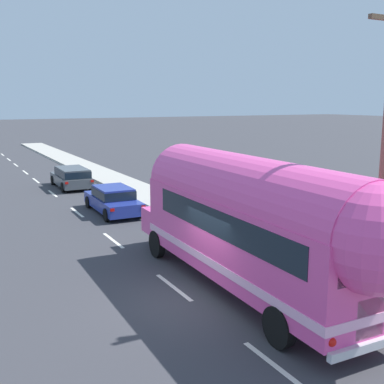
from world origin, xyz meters
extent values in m
plane|color=#38383D|center=(0.00, 0.00, 0.00)|extent=(300.00, 300.00, 0.00)
cube|color=silver|center=(0.00, -4.02, 0.00)|extent=(0.14, 2.40, 0.01)
cube|color=silver|center=(0.00, 1.12, 0.00)|extent=(0.14, 2.40, 0.01)
cube|color=silver|center=(0.00, 6.84, 0.00)|extent=(0.14, 2.40, 0.01)
cube|color=silver|center=(0.00, 12.60, 0.00)|extent=(0.14, 2.40, 0.01)
cube|color=silver|center=(0.00, 18.40, 0.00)|extent=(0.14, 2.40, 0.01)
cube|color=silver|center=(0.00, 24.00, 0.00)|extent=(0.14, 2.40, 0.01)
cube|color=silver|center=(0.00, 28.61, 0.00)|extent=(0.14, 2.40, 0.01)
cube|color=silver|center=(0.00, 33.83, 0.00)|extent=(0.14, 2.40, 0.01)
cube|color=silver|center=(0.00, 38.46, 0.00)|extent=(0.14, 2.40, 0.01)
cube|color=silver|center=(0.00, 43.37, 0.00)|extent=(0.14, 2.40, 0.01)
cube|color=silver|center=(3.67, 12.00, 0.00)|extent=(0.12, 80.00, 0.01)
cube|color=#ADA89E|center=(5.00, 10.00, 0.07)|extent=(2.66, 90.00, 0.15)
cube|color=#EA4C9E|center=(1.82, -0.27, 1.75)|extent=(2.72, 9.42, 2.30)
cylinder|color=#EA4C9E|center=(1.82, -0.27, 2.90)|extent=(2.66, 9.32, 2.45)
sphere|color=#EA4C9E|center=(1.71, -4.90, 2.90)|extent=(2.40, 2.40, 2.40)
cube|color=#EA4C9E|center=(1.94, 5.06, 1.07)|extent=(2.29, 1.35, 0.95)
cube|color=#F4B2D6|center=(1.82, -0.27, 1.10)|extent=(2.76, 9.46, 0.24)
cube|color=black|center=(1.81, -0.57, 2.35)|extent=(2.70, 7.62, 0.76)
cube|color=black|center=(1.71, -4.91, 2.40)|extent=(2.00, 0.13, 0.84)
cube|color=#F4B2D6|center=(1.71, -4.92, 1.15)|extent=(0.80, 0.08, 0.90)
cube|color=silver|center=(1.71, -5.01, 0.55)|extent=(2.34, 0.19, 0.20)
sphere|color=red|center=(0.66, -4.90, 0.85)|extent=(0.20, 0.20, 0.20)
cube|color=black|center=(1.93, 4.46, 2.40)|extent=(2.14, 0.15, 0.96)
cube|color=silver|center=(1.96, 5.75, 0.95)|extent=(0.90, 0.12, 0.56)
cylinder|color=black|center=(0.75, 4.04, 0.50)|extent=(0.28, 1.01, 1.00)
cylinder|color=black|center=(3.09, 3.99, 0.50)|extent=(0.28, 1.01, 1.00)
cylinder|color=black|center=(0.58, -3.32, 0.50)|extent=(0.28, 1.01, 1.00)
cylinder|color=black|center=(2.92, -3.37, 0.50)|extent=(0.28, 1.01, 1.00)
cube|color=navy|center=(1.65, 11.66, 0.52)|extent=(1.88, 4.74, 0.60)
cube|color=navy|center=(1.65, 11.53, 1.09)|extent=(1.63, 2.39, 0.55)
cube|color=black|center=(1.65, 11.53, 1.06)|extent=(1.69, 2.43, 0.43)
cube|color=red|center=(0.83, 9.31, 0.70)|extent=(0.20, 0.04, 0.14)
cube|color=red|center=(2.37, 9.28, 0.70)|extent=(0.20, 0.04, 0.14)
cylinder|color=black|center=(0.83, 13.33, 0.32)|extent=(0.21, 0.64, 0.64)
cylinder|color=black|center=(2.54, 13.30, 0.32)|extent=(0.21, 0.64, 0.64)
cylinder|color=black|center=(0.76, 10.02, 0.32)|extent=(0.21, 0.64, 0.64)
cylinder|color=black|center=(2.47, 9.99, 0.32)|extent=(0.21, 0.64, 0.64)
cube|color=#474C51|center=(1.59, 20.04, 0.52)|extent=(1.92, 4.60, 0.60)
cube|color=#474C51|center=(1.58, 19.56, 1.09)|extent=(1.70, 3.15, 0.55)
cube|color=black|center=(1.58, 19.56, 1.06)|extent=(1.76, 3.19, 0.43)
cube|color=red|center=(0.75, 17.75, 0.70)|extent=(0.20, 0.04, 0.14)
cube|color=red|center=(2.36, 17.73, 0.70)|extent=(0.20, 0.04, 0.14)
cylinder|color=black|center=(0.72, 21.64, 0.32)|extent=(0.21, 0.64, 0.64)
cylinder|color=black|center=(2.50, 21.61, 0.32)|extent=(0.21, 0.64, 0.64)
cylinder|color=black|center=(0.68, 18.46, 0.32)|extent=(0.21, 0.64, 0.64)
cylinder|color=black|center=(2.45, 18.44, 0.32)|extent=(0.21, 0.64, 0.64)
camera|label=1|loc=(-6.07, -11.44, 5.68)|focal=44.49mm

